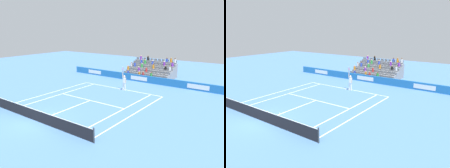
# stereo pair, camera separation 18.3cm
# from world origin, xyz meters

# --- Properties ---
(ground_plane) EXTENTS (80.00, 80.00, 0.00)m
(ground_plane) POSITION_xyz_m (0.00, 0.00, 0.00)
(ground_plane) COLOR #4C7AB2
(line_baseline) EXTENTS (10.97, 0.10, 0.01)m
(line_baseline) POSITION_xyz_m (0.00, -11.89, 0.00)
(line_baseline) COLOR white
(line_baseline) RESTS_ON ground
(line_service) EXTENTS (8.23, 0.10, 0.01)m
(line_service) POSITION_xyz_m (0.00, -6.40, 0.00)
(line_service) COLOR white
(line_service) RESTS_ON ground
(line_centre_service) EXTENTS (0.10, 6.40, 0.01)m
(line_centre_service) POSITION_xyz_m (0.00, -3.20, 0.00)
(line_centre_service) COLOR white
(line_centre_service) RESTS_ON ground
(line_singles_sideline_left) EXTENTS (0.10, 11.89, 0.01)m
(line_singles_sideline_left) POSITION_xyz_m (4.12, -5.95, 0.00)
(line_singles_sideline_left) COLOR white
(line_singles_sideline_left) RESTS_ON ground
(line_singles_sideline_right) EXTENTS (0.10, 11.89, 0.01)m
(line_singles_sideline_right) POSITION_xyz_m (-4.12, -5.95, 0.00)
(line_singles_sideline_right) COLOR white
(line_singles_sideline_right) RESTS_ON ground
(line_doubles_sideline_left) EXTENTS (0.10, 11.89, 0.01)m
(line_doubles_sideline_left) POSITION_xyz_m (5.49, -5.95, 0.00)
(line_doubles_sideline_left) COLOR white
(line_doubles_sideline_left) RESTS_ON ground
(line_doubles_sideline_right) EXTENTS (0.10, 11.89, 0.01)m
(line_doubles_sideline_right) POSITION_xyz_m (-5.49, -5.95, 0.00)
(line_doubles_sideline_right) COLOR white
(line_doubles_sideline_right) RESTS_ON ground
(line_centre_mark) EXTENTS (0.10, 0.20, 0.01)m
(line_centre_mark) POSITION_xyz_m (0.00, -11.79, 0.00)
(line_centre_mark) COLOR white
(line_centre_mark) RESTS_ON ground
(sponsor_barrier) EXTENTS (23.63, 0.22, 0.96)m
(sponsor_barrier) POSITION_xyz_m (-0.00, -16.56, 0.48)
(sponsor_barrier) COLOR #1E66AD
(sponsor_barrier) RESTS_ON ground
(tennis_net) EXTENTS (11.97, 0.10, 1.07)m
(tennis_net) POSITION_xyz_m (0.00, 0.00, 0.49)
(tennis_net) COLOR #33383D
(tennis_net) RESTS_ON ground
(tennis_player) EXTENTS (0.53, 0.36, 2.85)m
(tennis_player) POSITION_xyz_m (-0.68, -11.72, 0.99)
(tennis_player) COLOR white
(tennis_player) RESTS_ON ground
(stadium_stand) EXTENTS (6.82, 4.75, 3.02)m
(stadium_stand) POSITION_xyz_m (0.00, -20.13, 0.83)
(stadium_stand) COLOR gray
(stadium_stand) RESTS_ON ground
(loose_tennis_ball) EXTENTS (0.07, 0.07, 0.07)m
(loose_tennis_ball) POSITION_xyz_m (0.13, -1.87, 0.03)
(loose_tennis_ball) COLOR #D1E533
(loose_tennis_ball) RESTS_ON ground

